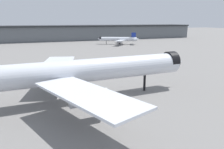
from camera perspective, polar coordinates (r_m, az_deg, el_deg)
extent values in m
plane|color=slate|center=(52.77, -9.28, -7.16)|extent=(900.00, 900.00, 0.00)
cylinder|color=silver|center=(52.36, -7.20, 1.00)|extent=(53.26, 9.23, 5.54)
cone|color=silver|center=(64.80, 15.90, 3.09)|extent=(6.46, 5.84, 5.43)
cylinder|color=black|center=(64.04, 15.16, 3.39)|extent=(2.88, 5.76, 5.60)
cube|color=silver|center=(65.69, -14.28, 2.72)|extent=(14.00, 25.19, 0.44)
cylinder|color=#B7BAC1|center=(63.52, -12.61, 0.75)|extent=(7.62, 3.56, 3.05)
cube|color=silver|center=(37.87, -6.72, -5.18)|extent=(16.80, 25.29, 0.44)
cylinder|color=#B7BAC1|center=(41.41, -6.13, -6.14)|extent=(7.62, 3.56, 3.05)
cylinder|color=black|center=(60.45, 8.55, -2.15)|extent=(0.66, 0.66, 4.43)
cylinder|color=black|center=(55.75, -10.51, -3.63)|extent=(0.66, 0.66, 4.43)
cylinder|color=black|center=(50.38, -8.97, -5.50)|extent=(0.66, 0.66, 4.43)
cylinder|color=silver|center=(178.35, 1.59, 9.33)|extent=(28.80, 15.26, 3.28)
cone|color=silver|center=(179.74, -3.27, 9.35)|extent=(4.60, 4.41, 3.21)
cone|color=silver|center=(178.23, 6.49, 9.24)|extent=(5.16, 4.58, 3.12)
cylinder|color=black|center=(179.64, -3.06, 9.42)|extent=(2.70, 3.63, 3.31)
cube|color=silver|center=(169.92, 2.23, 8.95)|extent=(12.64, 13.27, 0.26)
cylinder|color=#B7BAC1|center=(171.66, 2.01, 8.64)|extent=(4.58, 3.36, 1.80)
cube|color=silver|center=(186.66, 2.44, 9.40)|extent=(6.22, 13.97, 0.26)
cylinder|color=#B7BAC1|center=(185.16, 2.20, 9.03)|extent=(4.58, 3.36, 1.80)
cube|color=navy|center=(177.97, 5.72, 10.10)|extent=(3.43, 1.77, 5.25)
cube|color=silver|center=(174.63, 5.93, 9.27)|extent=(4.68, 6.05, 0.20)
cube|color=silver|center=(181.66, 5.88, 9.45)|extent=(4.68, 6.05, 0.20)
cylinder|color=black|center=(179.36, -1.52, 8.41)|extent=(0.39, 0.39, 2.62)
cylinder|color=black|center=(176.84, 2.04, 8.32)|extent=(0.39, 0.39, 2.62)
cylinder|color=black|center=(180.26, 2.09, 8.43)|extent=(0.39, 0.39, 2.62)
cube|color=slate|center=(222.98, -9.22, 10.69)|extent=(248.34, 34.97, 13.11)
cube|color=#232628|center=(222.69, -9.30, 12.53)|extent=(248.41, 37.90, 1.20)
cube|color=black|center=(86.60, 5.41, 1.58)|extent=(2.49, 1.65, 0.20)
cube|color=beige|center=(86.43, 5.42, 2.10)|extent=(2.49, 1.65, 1.40)
sphere|color=black|center=(87.72, 5.72, 1.67)|extent=(0.44, 0.44, 0.44)
sphere|color=black|center=(86.44, 6.20, 1.47)|extent=(0.44, 0.44, 0.44)
sphere|color=black|center=(86.82, 4.61, 1.56)|extent=(0.44, 0.44, 0.44)
sphere|color=black|center=(85.53, 5.08, 1.36)|extent=(0.44, 0.44, 0.44)
cone|color=#F2600C|center=(87.87, 1.30, 1.82)|extent=(0.51, 0.51, 0.64)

